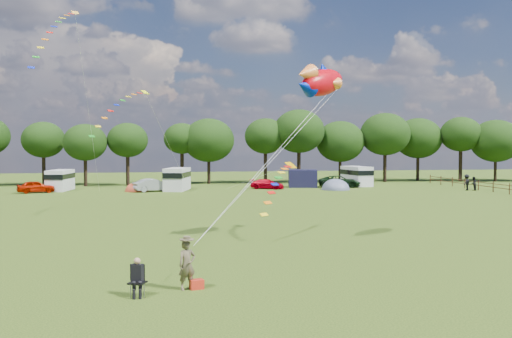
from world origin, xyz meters
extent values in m
plane|color=#1D300E|center=(0.00, 0.00, 0.00)|extent=(180.00, 180.00, 0.00)
cylinder|color=black|center=(-20.03, 56.31, 1.95)|extent=(0.47, 0.47, 3.90)
ellipsoid|color=black|center=(-20.03, 56.31, 6.00)|extent=(5.58, 5.58, 4.74)
cylinder|color=black|center=(-14.36, 53.27, 1.78)|extent=(0.44, 0.44, 3.56)
ellipsoid|color=black|center=(-14.36, 53.27, 5.64)|extent=(5.56, 5.56, 4.73)
cylinder|color=black|center=(-9.09, 54.23, 1.98)|extent=(0.47, 0.47, 3.95)
ellipsoid|color=black|center=(-9.09, 54.23, 5.95)|extent=(5.33, 5.33, 4.53)
cylinder|color=black|center=(-1.92, 56.03, 2.17)|extent=(0.50, 0.50, 4.33)
ellipsoid|color=black|center=(-1.92, 56.03, 6.19)|extent=(4.95, 4.95, 4.21)
cylinder|color=black|center=(1.70, 55.56, 1.66)|extent=(0.43, 0.43, 3.31)
ellipsoid|color=black|center=(1.70, 55.56, 5.95)|extent=(7.03, 7.03, 5.98)
cylinder|color=black|center=(9.66, 55.80, 2.18)|extent=(0.50, 0.50, 4.36)
ellipsoid|color=black|center=(9.66, 55.80, 6.56)|extent=(5.84, 5.84, 4.97)
cylinder|color=black|center=(14.25, 54.92, 2.27)|extent=(0.51, 0.51, 4.55)
ellipsoid|color=black|center=(14.25, 54.92, 7.23)|extent=(7.15, 7.15, 6.08)
cylinder|color=black|center=(20.49, 55.63, 1.61)|extent=(0.42, 0.42, 3.21)
ellipsoid|color=black|center=(20.49, 55.63, 5.80)|extent=(6.90, 6.90, 5.86)
cylinder|color=black|center=(26.98, 54.96, 2.09)|extent=(0.48, 0.48, 4.17)
ellipsoid|color=black|center=(26.98, 54.96, 6.86)|extent=(7.16, 7.16, 6.09)
cylinder|color=black|center=(32.97, 56.89, 1.83)|extent=(0.45, 0.45, 3.66)
ellipsoid|color=black|center=(32.97, 56.89, 6.31)|extent=(7.05, 7.05, 5.99)
cylinder|color=black|center=(38.41, 54.37, 2.32)|extent=(0.52, 0.52, 4.65)
ellipsoid|color=black|center=(38.41, 54.37, 6.88)|extent=(5.96, 5.96, 5.06)
cylinder|color=black|center=(43.16, 53.04, 1.59)|extent=(0.42, 0.42, 3.19)
ellipsoid|color=black|center=(43.16, 53.04, 5.89)|extent=(7.23, 7.23, 6.14)
cylinder|color=#472D19|center=(32.00, 33.00, 0.60)|extent=(0.12, 0.12, 1.20)
cylinder|color=#472D19|center=(32.00, 36.00, 0.60)|extent=(0.12, 0.12, 1.20)
cylinder|color=#472D19|center=(32.00, 34.50, 0.95)|extent=(0.08, 3.00, 0.08)
cylinder|color=#472D19|center=(32.00, 34.50, 0.55)|extent=(0.08, 3.00, 0.08)
cylinder|color=#472D19|center=(32.00, 39.00, 0.60)|extent=(0.12, 0.12, 1.20)
cylinder|color=#472D19|center=(32.00, 37.50, 0.95)|extent=(0.08, 3.00, 0.08)
cylinder|color=#472D19|center=(32.00, 37.50, 0.55)|extent=(0.08, 3.00, 0.08)
cylinder|color=#472D19|center=(32.00, 42.00, 0.60)|extent=(0.12, 0.12, 1.20)
cylinder|color=#472D19|center=(32.00, 40.50, 0.95)|extent=(0.08, 3.00, 0.08)
cylinder|color=#472D19|center=(32.00, 40.50, 0.55)|extent=(0.08, 3.00, 0.08)
cylinder|color=#472D19|center=(32.00, 45.00, 0.60)|extent=(0.12, 0.12, 1.20)
cylinder|color=#472D19|center=(32.00, 43.50, 0.95)|extent=(0.08, 3.00, 0.08)
cylinder|color=#472D19|center=(32.00, 43.50, 0.55)|extent=(0.08, 3.00, 0.08)
cylinder|color=#472D19|center=(32.00, 48.00, 0.60)|extent=(0.12, 0.12, 1.20)
cylinder|color=#472D19|center=(32.00, 46.50, 0.95)|extent=(0.08, 3.00, 0.08)
cylinder|color=#472D19|center=(32.00, 46.50, 0.55)|extent=(0.08, 3.00, 0.08)
cylinder|color=#472D19|center=(32.00, 51.00, 0.60)|extent=(0.12, 0.12, 1.20)
cylinder|color=#472D19|center=(32.00, 49.50, 0.95)|extent=(0.08, 3.00, 0.08)
cylinder|color=#472D19|center=(32.00, 49.50, 0.55)|extent=(0.08, 3.00, 0.08)
imported|color=#A51500|center=(-18.53, 43.74, 0.68)|extent=(4.37, 2.72, 1.36)
imported|color=gray|center=(-5.77, 43.21, 0.74)|extent=(4.47, 3.03, 1.48)
imported|color=#B10010|center=(7.79, 44.93, 0.59)|extent=(4.27, 3.06, 1.18)
imported|color=black|center=(17.31, 46.10, 0.73)|extent=(5.84, 3.90, 1.46)
cube|color=silver|center=(-16.42, 46.64, 1.20)|extent=(2.71, 5.04, 2.40)
cube|color=black|center=(-16.42, 46.64, 1.69)|extent=(2.76, 5.14, 0.57)
cylinder|color=black|center=(-16.63, 45.14, 0.34)|extent=(0.70, 0.34, 0.68)
cylinder|color=black|center=(-16.20, 48.14, 0.34)|extent=(0.70, 0.34, 0.68)
cube|color=silver|center=(-2.99, 44.68, 1.31)|extent=(3.43, 5.61, 2.61)
cube|color=black|center=(-2.99, 44.68, 1.84)|extent=(3.50, 5.72, 0.62)
cylinder|color=black|center=(-3.39, 43.09, 0.37)|extent=(0.78, 0.44, 0.73)
cylinder|color=black|center=(-2.59, 46.27, 0.37)|extent=(0.78, 0.44, 0.73)
cube|color=silver|center=(20.23, 48.05, 1.26)|extent=(2.81, 5.29, 2.52)
cube|color=black|center=(20.23, 48.05, 1.78)|extent=(2.87, 5.39, 0.60)
cylinder|color=black|center=(20.44, 46.47, 0.36)|extent=(0.74, 0.36, 0.71)
cylinder|color=black|center=(20.01, 49.62, 0.36)|extent=(0.74, 0.36, 0.71)
ellipsoid|color=#D4492B|center=(-7.64, 43.81, 0.02)|extent=(2.51, 2.89, 2.06)
cylinder|color=#D4492B|center=(-7.64, 43.81, 0.04)|extent=(2.64, 2.64, 0.08)
ellipsoid|color=slate|center=(15.55, 42.27, 0.02)|extent=(3.26, 3.75, 2.55)
cylinder|color=slate|center=(15.55, 42.27, 0.04)|extent=(3.43, 3.43, 0.08)
cube|color=black|center=(12.71, 46.94, 1.09)|extent=(3.99, 3.47, 2.19)
imported|color=brown|center=(-4.24, -1.62, 0.91)|extent=(0.78, 0.65, 1.83)
cylinder|color=#99999E|center=(-6.24, -2.51, 0.24)|extent=(0.02, 0.02, 0.49)
cylinder|color=#99999E|center=(-5.77, -2.51, 0.24)|extent=(0.02, 0.02, 0.49)
cylinder|color=#99999E|center=(-6.24, -2.04, 0.24)|extent=(0.02, 0.02, 0.49)
cylinder|color=#99999E|center=(-5.77, -2.04, 0.24)|extent=(0.02, 0.02, 0.49)
cube|color=black|center=(-6.00, -2.27, 0.49)|extent=(0.72, 0.71, 0.05)
cube|color=black|center=(-6.00, -2.02, 0.79)|extent=(0.53, 0.27, 0.58)
cube|color=black|center=(-6.00, -2.23, 0.83)|extent=(0.47, 0.39, 0.61)
sphere|color=tan|center=(-6.00, -2.25, 1.25)|extent=(0.23, 0.23, 0.23)
cube|color=red|center=(-3.89, -1.59, 0.18)|extent=(0.56, 0.44, 0.35)
ellipsoid|color=#C4040E|center=(3.81, 8.35, 8.78)|extent=(3.77, 3.43, 2.16)
ellipsoid|color=#FBB10A|center=(3.81, 8.35, 8.61)|extent=(2.35, 2.13, 1.18)
cone|color=orange|center=(2.54, 7.32, 9.12)|extent=(1.62, 1.57, 1.13)
cone|color=#001CAC|center=(2.54, 7.32, 8.45)|extent=(1.62, 1.57, 1.13)
cone|color=#001CAC|center=(3.89, 8.42, 9.48)|extent=(1.22, 1.24, 0.96)
sphere|color=white|center=(4.56, 9.47, 8.98)|extent=(0.36, 0.36, 0.36)
sphere|color=black|center=(4.60, 9.57, 8.98)|extent=(0.18, 0.18, 0.18)
cube|color=#FCAF33|center=(-12.26, 29.75, 16.86)|extent=(0.73, 0.68, 0.36)
cube|color=red|center=(-12.53, 29.25, 16.64)|extent=(0.57, 0.41, 0.10)
cube|color=orange|center=(-12.80, 28.76, 16.37)|extent=(0.57, 0.40, 0.11)
cube|color=yellow|center=(-13.07, 28.26, 16.03)|extent=(0.57, 0.40, 0.12)
cube|color=#198C1E|center=(-13.34, 27.77, 15.60)|extent=(0.57, 0.40, 0.13)
cube|color=#0C1EB2|center=(-13.61, 27.27, 15.10)|extent=(0.57, 0.39, 0.14)
cube|color=red|center=(-13.88, 26.78, 14.51)|extent=(0.57, 0.39, 0.15)
cube|color=orange|center=(-14.15, 26.28, 13.85)|extent=(0.56, 0.38, 0.15)
cube|color=yellow|center=(-14.42, 25.79, 13.10)|extent=(0.56, 0.38, 0.16)
cube|color=#198C1E|center=(-14.69, 25.29, 12.28)|extent=(0.56, 0.37, 0.17)
cube|color=#0C1EB2|center=(-14.96, 24.80, 11.37)|extent=(0.56, 0.37, 0.18)
cube|color=#F3FF11|center=(-6.20, 23.43, 9.46)|extent=(0.72, 0.72, 0.34)
cube|color=red|center=(-6.61, 22.98, 9.35)|extent=(0.49, 0.51, 0.10)
cube|color=orange|center=(-7.01, 22.53, 9.20)|extent=(0.49, 0.51, 0.10)
cube|color=yellow|center=(-7.42, 22.08, 8.98)|extent=(0.48, 0.51, 0.11)
cube|color=#198C1E|center=(-7.82, 21.63, 8.67)|extent=(0.48, 0.50, 0.12)
cube|color=#0C1EB2|center=(-8.23, 21.18, 8.28)|extent=(0.48, 0.50, 0.13)
cube|color=red|center=(-8.63, 20.73, 7.81)|extent=(0.47, 0.50, 0.14)
cube|color=orange|center=(-9.04, 20.28, 7.26)|extent=(0.47, 0.49, 0.15)
cube|color=yellow|center=(-9.44, 19.83, 6.64)|extent=(0.47, 0.49, 0.15)
cube|color=#198C1E|center=(-9.85, 19.38, 5.93)|extent=(0.46, 0.49, 0.16)
cube|color=#DA9A00|center=(2.97, 12.33, 4.04)|extent=(0.82, 0.80, 0.38)
cube|color=red|center=(2.65, 11.79, 3.97)|extent=(0.59, 0.53, 0.11)
cube|color=orange|center=(2.34, 11.25, 3.86)|extent=(0.59, 0.53, 0.12)
cube|color=yellow|center=(2.02, 10.71, 3.67)|extent=(0.58, 0.53, 0.13)
cube|color=#198C1E|center=(1.71, 10.17, 3.39)|extent=(0.58, 0.53, 0.14)
cube|color=#0C1EB2|center=(1.39, 9.63, 3.04)|extent=(0.58, 0.52, 0.15)
cube|color=red|center=(1.08, 9.09, 2.61)|extent=(0.57, 0.52, 0.16)
cube|color=orange|center=(0.76, 8.55, 2.10)|extent=(0.57, 0.51, 0.17)
cube|color=yellow|center=(0.45, 8.01, 1.51)|extent=(0.57, 0.51, 0.17)
imported|color=black|center=(30.97, 38.33, 0.82)|extent=(0.93, 0.87, 1.63)
imported|color=black|center=(30.41, 38.87, 0.94)|extent=(1.31, 1.18, 1.88)
camera|label=1|loc=(-5.29, -22.42, 5.30)|focal=40.00mm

